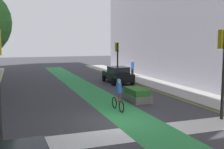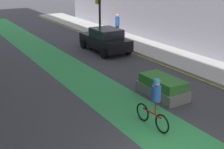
% 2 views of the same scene
% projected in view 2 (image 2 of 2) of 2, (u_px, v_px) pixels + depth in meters
% --- Properties ---
extents(traffic_signal_far_right, '(0.35, 0.52, 3.83)m').
position_uv_depth(traffic_signal_far_right, '(99.00, 7.00, 21.71)').
color(traffic_signal_far_right, black).
rests_on(traffic_signal_far_right, ground_plane).
extents(car_black_right_far, '(2.06, 4.22, 1.57)m').
position_uv_depth(car_black_right_far, '(105.00, 40.00, 20.11)').
color(car_black_right_far, black).
rests_on(car_black_right_far, ground_plane).
extents(cyclist_in_lane, '(0.32, 1.73, 1.86)m').
position_uv_depth(cyclist_in_lane, '(154.00, 102.00, 10.27)').
color(cyclist_in_lane, black).
rests_on(cyclist_in_lane, ground_plane).
extents(pedestrian_sidewalk_right_a, '(0.34, 0.34, 1.77)m').
position_uv_depth(pedestrian_sidewalk_right_a, '(117.00, 25.00, 23.94)').
color(pedestrian_sidewalk_right_a, '#262638').
rests_on(pedestrian_sidewalk_right_a, sidewalk_right).
extents(median_planter, '(1.17, 2.33, 0.85)m').
position_uv_depth(median_planter, '(162.00, 87.00, 13.09)').
color(median_planter, slate).
rests_on(median_planter, ground_plane).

